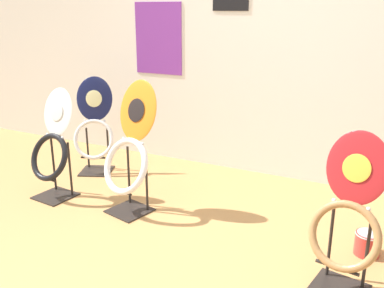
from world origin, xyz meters
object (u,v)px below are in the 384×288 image
toilet_seat_display_orange_sun (130,150)px  toilet_seat_display_navy_moon (94,126)px  paint_can (368,243)px  toilet_seat_display_crimson_swirl (347,221)px  toilet_seat_display_white_plain (52,148)px

toilet_seat_display_orange_sun → toilet_seat_display_navy_moon: 0.94m
toilet_seat_display_orange_sun → paint_can: toilet_seat_display_orange_sun is taller
toilet_seat_display_crimson_swirl → toilet_seat_display_navy_moon: same height
toilet_seat_display_orange_sun → toilet_seat_display_navy_moon: bearing=145.0°
paint_can → toilet_seat_display_white_plain: bearing=-174.9°
toilet_seat_display_orange_sun → toilet_seat_display_navy_moon: (-0.77, 0.54, -0.04)m
toilet_seat_display_white_plain → paint_can: (2.34, 0.21, -0.33)m
toilet_seat_display_orange_sun → toilet_seat_display_crimson_swirl: toilet_seat_display_orange_sun is taller
toilet_seat_display_crimson_swirl → paint_can: toilet_seat_display_crimson_swirl is taller
toilet_seat_display_white_plain → toilet_seat_display_navy_moon: (-0.08, 0.61, 0.02)m
toilet_seat_display_white_plain → toilet_seat_display_navy_moon: 0.61m
toilet_seat_display_orange_sun → paint_can: bearing=5.0°
toilet_seat_display_orange_sun → paint_can: (1.64, 0.14, -0.40)m
toilet_seat_display_crimson_swirl → paint_can: (0.09, 0.44, -0.33)m
toilet_seat_display_white_plain → toilet_seat_display_crimson_swirl: (2.24, -0.23, 0.00)m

